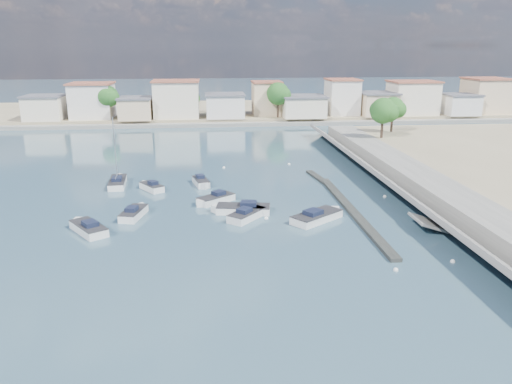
% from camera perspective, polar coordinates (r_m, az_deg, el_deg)
% --- Properties ---
extents(ground, '(400.00, 400.00, 0.00)m').
position_cam_1_polar(ground, '(81.89, 0.29, 4.22)').
color(ground, '#304E61').
rests_on(ground, ground).
extents(seawall_walkway, '(5.00, 90.00, 1.80)m').
position_cam_1_polar(seawall_walkway, '(61.30, 20.54, -0.17)').
color(seawall_walkway, slate).
rests_on(seawall_walkway, ground).
extents(breakwater, '(2.00, 31.02, 0.35)m').
position_cam_1_polar(breakwater, '(57.10, 10.09, -1.30)').
color(breakwater, black).
rests_on(breakwater, ground).
extents(far_shore_land, '(160.00, 40.00, 1.40)m').
position_cam_1_polar(far_shore_land, '(132.91, -2.08, 9.23)').
color(far_shore_land, gray).
rests_on(far_shore_land, ground).
extents(far_shore_quay, '(160.00, 2.50, 0.80)m').
position_cam_1_polar(far_shore_quay, '(112.20, -1.37, 7.75)').
color(far_shore_quay, slate).
rests_on(far_shore_quay, ground).
extents(far_town, '(113.01, 12.80, 8.35)m').
position_cam_1_polar(far_town, '(118.72, 3.64, 10.41)').
color(far_town, beige).
rests_on(far_town, far_shore_land).
extents(shore_trees, '(74.56, 38.32, 7.92)m').
position_cam_1_polar(shore_trees, '(109.57, 3.15, 10.59)').
color(shore_trees, '#38281E').
rests_on(shore_trees, ground).
extents(motorboat_a, '(4.41, 5.14, 1.48)m').
position_cam_1_polar(motorboat_a, '(50.84, -18.70, -3.92)').
color(motorboat_a, white).
rests_on(motorboat_a, ground).
extents(motorboat_b, '(4.41, 4.78, 1.48)m').
position_cam_1_polar(motorboat_b, '(51.90, -0.88, -2.60)').
color(motorboat_b, white).
rests_on(motorboat_b, ground).
extents(motorboat_c, '(6.46, 3.10, 1.48)m').
position_cam_1_polar(motorboat_c, '(53.60, -1.78, -1.99)').
color(motorboat_c, white).
rests_on(motorboat_c, ground).
extents(motorboat_d, '(4.57, 4.16, 1.48)m').
position_cam_1_polar(motorboat_d, '(57.06, -4.79, -0.89)').
color(motorboat_d, white).
rests_on(motorboat_d, ground).
extents(motorboat_e, '(2.69, 4.93, 1.48)m').
position_cam_1_polar(motorboat_e, '(53.95, -13.72, -2.34)').
color(motorboat_e, white).
rests_on(motorboat_e, ground).
extents(motorboat_f, '(3.39, 4.02, 1.48)m').
position_cam_1_polar(motorboat_f, '(63.34, -11.91, 0.57)').
color(motorboat_f, white).
rests_on(motorboat_f, ground).
extents(motorboat_g, '(2.39, 4.55, 1.48)m').
position_cam_1_polar(motorboat_g, '(64.41, -6.27, 1.09)').
color(motorboat_g, white).
rests_on(motorboat_g, ground).
extents(motorboat_h, '(5.99, 5.34, 1.48)m').
position_cam_1_polar(motorboat_h, '(51.75, 7.17, -2.79)').
color(motorboat_h, white).
rests_on(motorboat_h, ground).
extents(sailboat, '(2.38, 6.43, 9.00)m').
position_cam_1_polar(sailboat, '(66.60, -15.51, 1.13)').
color(sailboat, white).
rests_on(sailboat, ground).
extents(mooring_buoys, '(18.89, 37.78, 0.41)m').
position_cam_1_polar(mooring_buoys, '(57.22, 7.39, -1.26)').
color(mooring_buoys, white).
rests_on(mooring_buoys, ground).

